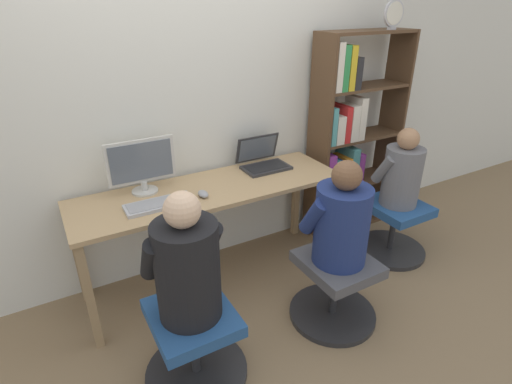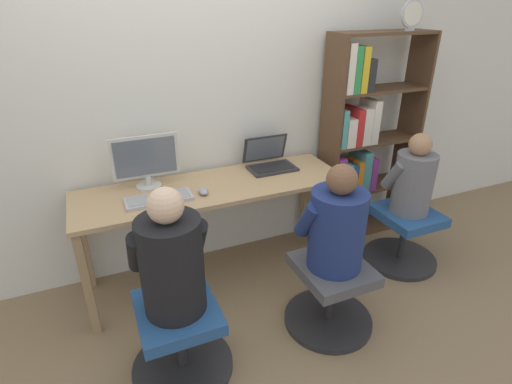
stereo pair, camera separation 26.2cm
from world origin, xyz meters
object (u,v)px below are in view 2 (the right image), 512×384
at_px(person_near_shelf, 413,179).
at_px(keyboard, 159,199).
at_px(person_at_monitor, 171,260).
at_px(bookshelf, 359,146).
at_px(office_chair_left, 180,338).
at_px(office_chair_right, 330,293).
at_px(laptop, 270,161).
at_px(desk_clock, 412,14).
at_px(office_chair_side, 403,236).
at_px(desktop_monitor, 146,161).
at_px(person_at_laptop, 337,225).

bearing_deg(person_near_shelf, keyboard, 170.41).
distance_m(person_at_monitor, bookshelf, 1.95).
height_order(keyboard, office_chair_left, keyboard).
bearing_deg(office_chair_left, office_chair_right, -0.70).
xyz_separation_m(laptop, office_chair_left, (-0.94, -0.88, -0.58)).
height_order(bookshelf, desk_clock, desk_clock).
bearing_deg(office_chair_side, office_chair_right, -158.53).
xyz_separation_m(bookshelf, person_near_shelf, (0.12, -0.52, -0.11)).
xyz_separation_m(desktop_monitor, keyboard, (0.02, -0.24, -0.18)).
bearing_deg(office_chair_left, person_near_shelf, 10.57).
relative_size(desktop_monitor, office_chair_side, 0.77).
distance_m(laptop, office_chair_left, 1.41).
bearing_deg(person_at_laptop, keyboard, 143.68).
bearing_deg(person_near_shelf, person_at_monitor, -169.59).
xyz_separation_m(desktop_monitor, office_chair_right, (0.92, -0.90, -0.72)).
xyz_separation_m(desktop_monitor, person_at_laptop, (0.92, -0.90, -0.22)).
xyz_separation_m(laptop, bookshelf, (0.80, -0.01, 0.02)).
bearing_deg(desk_clock, bookshelf, 167.62).
bearing_deg(office_chair_side, person_at_laptop, -158.81).
xyz_separation_m(desktop_monitor, bookshelf, (1.70, -0.02, -0.12)).
height_order(keyboard, desk_clock, desk_clock).
height_order(person_at_laptop, desk_clock, desk_clock).
relative_size(desktop_monitor, office_chair_right, 0.77).
bearing_deg(laptop, desk_clock, -3.85).
height_order(bookshelf, office_chair_side, bookshelf).
relative_size(desktop_monitor, person_at_monitor, 0.64).
relative_size(bookshelf, desk_clock, 8.02).
bearing_deg(desk_clock, keyboard, -175.53).
bearing_deg(office_chair_right, person_near_shelf, 21.73).
relative_size(desk_clock, person_near_shelf, 0.34).
height_order(keyboard, person_at_laptop, person_at_laptop).
bearing_deg(person_near_shelf, desk_clock, 69.55).
height_order(laptop, office_chair_side, laptop).
height_order(office_chair_right, office_chair_side, same).
height_order(office_chair_left, person_near_shelf, person_near_shelf).
xyz_separation_m(laptop, keyboard, (-0.88, -0.23, -0.04)).
relative_size(laptop, office_chair_left, 0.61).
height_order(laptop, bookshelf, bookshelf).
height_order(desktop_monitor, person_near_shelf, desktop_monitor).
xyz_separation_m(office_chair_right, person_at_laptop, (0.00, 0.01, 0.50)).
bearing_deg(desktop_monitor, office_chair_right, -44.44).
xyz_separation_m(person_at_laptop, office_chair_side, (0.90, 0.35, -0.50)).
height_order(laptop, office_chair_right, laptop).
xyz_separation_m(office_chair_right, person_at_monitor, (-0.96, 0.02, 0.52)).
distance_m(person_at_laptop, person_near_shelf, 0.97).
height_order(person_at_laptop, person_near_shelf, person_at_laptop).
relative_size(office_chair_right, person_at_monitor, 0.83).
distance_m(laptop, person_near_shelf, 1.07).
bearing_deg(person_at_laptop, person_at_monitor, 179.28).
xyz_separation_m(desktop_monitor, office_chair_side, (1.82, -0.55, -0.72)).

